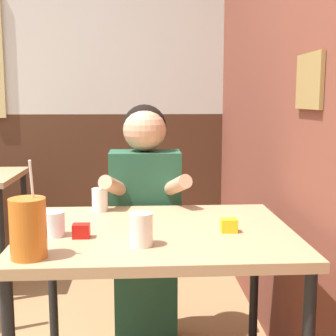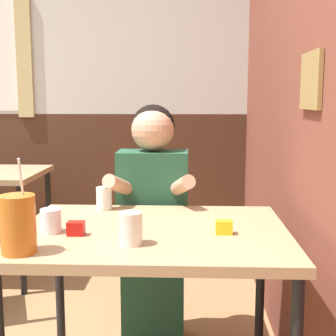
{
  "view_description": "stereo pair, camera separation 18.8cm",
  "coord_description": "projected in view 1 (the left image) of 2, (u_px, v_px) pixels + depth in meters",
  "views": [
    {
      "loc": [
        0.77,
        -1.4,
        1.23
      ],
      "look_at": [
        0.88,
        0.46,
        0.95
      ],
      "focal_mm": 50.0,
      "sensor_mm": 36.0,
      "label": 1
    },
    {
      "loc": [
        0.95,
        -1.4,
        1.23
      ],
      "look_at": [
        0.88,
        0.46,
        0.95
      ],
      "focal_mm": 50.0,
      "sensor_mm": 36.0,
      "label": 2
    }
  ],
  "objects": [
    {
      "name": "brick_wall_right",
      "position": [
        265.0,
        74.0,
        2.52
      ],
      "size": [
        0.08,
        4.26,
        2.7
      ],
      "color": "brown",
      "rests_on": "ground_plane"
    },
    {
      "name": "condiment_mustard",
      "position": [
        229.0,
        226.0,
        1.72
      ],
      "size": [
        0.06,
        0.04,
        0.05
      ],
      "color": "yellow",
      "rests_on": "main_table"
    },
    {
      "name": "condiment_ketchup",
      "position": [
        81.0,
        231.0,
        1.65
      ],
      "size": [
        0.06,
        0.04,
        0.05
      ],
      "color": "#B7140F",
      "rests_on": "main_table"
    },
    {
      "name": "glass_near_pitcher",
      "position": [
        54.0,
        224.0,
        1.67
      ],
      "size": [
        0.08,
        0.08,
        0.09
      ],
      "color": "silver",
      "rests_on": "main_table"
    },
    {
      "name": "person_seated",
      "position": [
        145.0,
        220.0,
        2.3
      ],
      "size": [
        0.42,
        0.41,
        1.19
      ],
      "color": "#235138",
      "rests_on": "ground_plane"
    },
    {
      "name": "main_table",
      "position": [
        157.0,
        247.0,
        1.76
      ],
      "size": [
        1.01,
        0.78,
        0.74
      ],
      "color": "tan",
      "rests_on": "ground_plane"
    },
    {
      "name": "cocktail_pitcher",
      "position": [
        28.0,
        228.0,
        1.43
      ],
      "size": [
        0.11,
        0.11,
        0.31
      ],
      "color": "#C6661E",
      "rests_on": "main_table"
    },
    {
      "name": "glass_center",
      "position": [
        100.0,
        200.0,
        2.03
      ],
      "size": [
        0.07,
        0.07,
        0.1
      ],
      "color": "silver",
      "rests_on": "main_table"
    },
    {
      "name": "glass_far_side",
      "position": [
        141.0,
        229.0,
        1.55
      ],
      "size": [
        0.08,
        0.08,
        0.11
      ],
      "color": "silver",
      "rests_on": "main_table"
    },
    {
      "name": "back_wall",
      "position": [
        37.0,
        81.0,
        3.58
      ],
      "size": [
        5.83,
        0.09,
        2.7
      ],
      "color": "silver",
      "rests_on": "ground_plane"
    }
  ]
}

